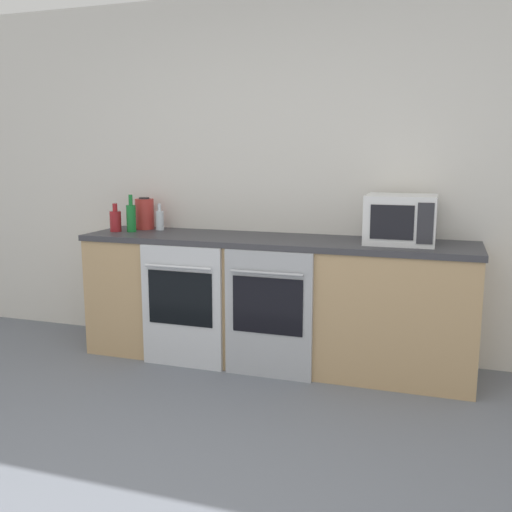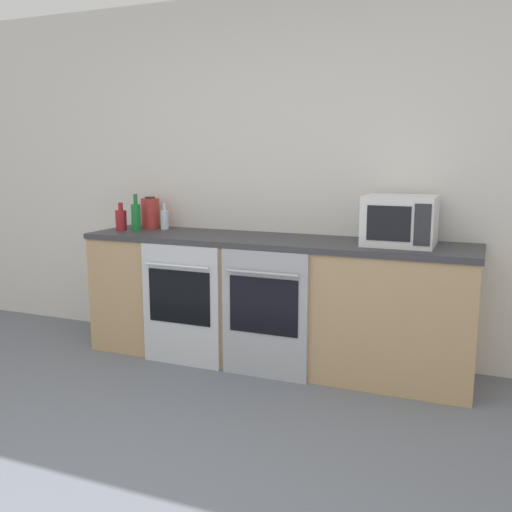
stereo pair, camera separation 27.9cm
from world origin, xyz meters
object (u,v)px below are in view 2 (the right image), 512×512
Objects in this scene: oven_left at (180,305)px; bottle_red at (121,219)px; microwave at (400,220)px; bottle_clear at (165,219)px; oven_right at (264,314)px; bottle_green at (136,216)px; kettle at (150,213)px.

bottle_red reaches higher than oven_left.
microwave is 1.81m from bottle_clear.
oven_right is 1.33m from bottle_green.
oven_left is 1.59m from microwave.
oven_right is 1.93× the size of microwave.
microwave reaches higher than oven_left.
kettle is at bearing 173.84° from bottle_clear.
kettle reaches higher than oven_right.
bottle_red is 0.13m from bottle_green.
oven_left is at bearing -166.21° from microwave.
bottle_green is at bearing 9.80° from bottle_red.
bottle_red reaches higher than oven_right.
oven_right is at bearing -24.23° from bottle_clear.
bottle_clear is (-1.01, 0.46, 0.54)m from oven_right.
microwave is 1.96m from bottle_green.
oven_right is 3.07× the size of bottle_green.
microwave reaches higher than kettle.
oven_left is 1.93× the size of microwave.
bottle_green is (-0.54, 0.29, 0.57)m from oven_left.
microwave reaches higher than oven_right.
bottle_green is 0.22m from bottle_clear.
bottle_red is (-2.08, -0.07, -0.07)m from microwave.
oven_right is 1.42m from bottle_red.
bottle_clear is at bearing 155.77° from oven_right.
oven_left is at bearing -41.93° from kettle.
oven_right is at bearing -14.21° from bottle_green.
microwave is 1.95m from kettle.
bottle_red is 0.86× the size of kettle.
kettle is (0.14, 0.20, 0.04)m from bottle_red.
oven_right is 4.03× the size of bottle_red.
bottle_red is 0.24m from kettle.
oven_right is at bearing 0.00° from oven_left.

